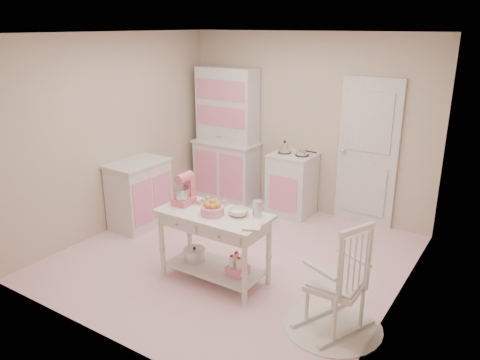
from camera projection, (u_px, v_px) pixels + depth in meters
name	position (u px, v px, depth m)	size (l,w,h in m)	color
room_shell	(233.00, 123.00, 5.16)	(3.84, 3.84, 2.62)	pink
door	(368.00, 153.00, 6.35)	(0.82, 0.05, 2.04)	white
hutch	(226.00, 135.00, 7.31)	(1.06, 0.50, 2.08)	white
stove	(292.00, 184.00, 6.84)	(0.62, 0.57, 0.92)	white
base_cabinet	(139.00, 194.00, 6.45)	(0.54, 0.84, 0.92)	white
lace_rug	(332.00, 326.00, 4.37)	(0.92, 0.92, 0.01)	white
rocking_chair	(336.00, 275.00, 4.20)	(0.48, 0.72, 1.10)	white
work_table	(214.00, 247.00, 5.06)	(1.20, 0.60, 0.80)	white
stand_mixer	(183.00, 189.00, 5.11)	(0.20, 0.28, 0.34)	#E56176
cookie_tray	(212.00, 204.00, 5.15)	(0.34, 0.24, 0.02)	silver
bread_basket	(212.00, 210.00, 4.87)	(0.25, 0.25, 0.09)	pink
mixing_bowl	(238.00, 212.00, 4.85)	(0.22, 0.22, 0.07)	silver
metal_pitcher	(257.00, 209.00, 4.80)	(0.10, 0.10, 0.17)	silver
recipe_book	(244.00, 225.00, 4.60)	(0.17, 0.23, 0.02)	silver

